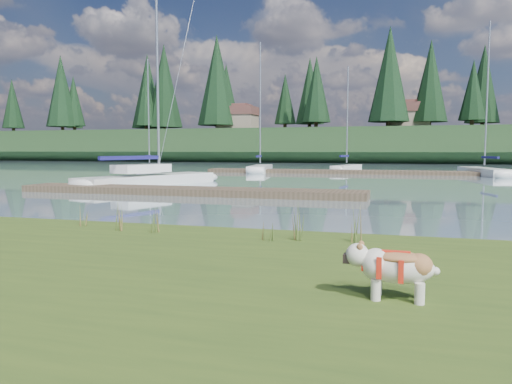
% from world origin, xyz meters
% --- Properties ---
extents(ground, '(200.00, 200.00, 0.00)m').
position_xyz_m(ground, '(0.00, 30.00, 0.00)').
color(ground, '#819DA9').
rests_on(ground, ground).
extents(ridge, '(200.00, 20.00, 5.00)m').
position_xyz_m(ridge, '(0.00, 73.00, 2.50)').
color(ridge, '#1A3118').
rests_on(ridge, ground).
extents(bulldog, '(0.99, 0.44, 0.60)m').
position_xyz_m(bulldog, '(5.25, -5.77, 0.73)').
color(bulldog, silver).
rests_on(bulldog, bank).
extents(sailboat_main, '(5.02, 10.17, 14.34)m').
position_xyz_m(sailboat_main, '(-8.12, 14.30, 0.42)').
color(sailboat_main, white).
rests_on(sailboat_main, ground).
extents(dock_near, '(16.00, 2.00, 0.30)m').
position_xyz_m(dock_near, '(-4.00, 9.00, 0.15)').
color(dock_near, '#4C3D2C').
rests_on(dock_near, ground).
extents(dock_far, '(26.00, 2.20, 0.30)m').
position_xyz_m(dock_far, '(2.00, 30.00, 0.15)').
color(dock_far, '#4C3D2C').
rests_on(dock_far, ground).
extents(sailboat_bg_0, '(3.76, 7.04, 10.27)m').
position_xyz_m(sailboat_bg_0, '(-17.34, 30.42, 0.32)').
color(sailboat_bg_0, white).
rests_on(sailboat_bg_0, ground).
extents(sailboat_bg_1, '(2.66, 7.77, 11.42)m').
position_xyz_m(sailboat_bg_1, '(-7.00, 31.82, 0.33)').
color(sailboat_bg_1, white).
rests_on(sailboat_bg_1, ground).
extents(sailboat_bg_2, '(2.46, 6.33, 9.53)m').
position_xyz_m(sailboat_bg_2, '(0.46, 34.96, 0.33)').
color(sailboat_bg_2, white).
rests_on(sailboat_bg_2, ground).
extents(sailboat_bg_3, '(3.49, 8.15, 11.76)m').
position_xyz_m(sailboat_bg_3, '(11.12, 31.08, 0.32)').
color(sailboat_bg_3, white).
rests_on(sailboat_bg_3, ground).
extents(weed_0, '(0.17, 0.14, 0.68)m').
position_xyz_m(weed_0, '(-0.22, -2.52, 0.63)').
color(weed_0, '#475B23').
rests_on(weed_0, bank).
extents(weed_1, '(0.17, 0.14, 0.50)m').
position_xyz_m(weed_1, '(0.59, -2.58, 0.56)').
color(weed_1, '#475B23').
rests_on(weed_1, bank).
extents(weed_2, '(0.17, 0.14, 0.72)m').
position_xyz_m(weed_2, '(3.48, -2.55, 0.65)').
color(weed_2, '#475B23').
rests_on(weed_2, bank).
extents(weed_3, '(0.17, 0.14, 0.45)m').
position_xyz_m(weed_3, '(-1.32, -2.22, 0.54)').
color(weed_3, '#475B23').
rests_on(weed_3, bank).
extents(weed_4, '(0.17, 0.14, 0.39)m').
position_xyz_m(weed_4, '(2.98, -2.73, 0.52)').
color(weed_4, '#475B23').
rests_on(weed_4, bank).
extents(weed_5, '(0.17, 0.14, 0.66)m').
position_xyz_m(weed_5, '(4.52, -2.41, 0.63)').
color(weed_5, '#475B23').
rests_on(weed_5, bank).
extents(mud_lip, '(60.00, 0.50, 0.14)m').
position_xyz_m(mud_lip, '(0.00, -1.60, 0.07)').
color(mud_lip, '#33281C').
rests_on(mud_lip, ground).
extents(conifer_0, '(5.72, 5.72, 14.15)m').
position_xyz_m(conifer_0, '(-55.00, 67.00, 12.64)').
color(conifer_0, '#382619').
rests_on(conifer_0, ridge).
extents(conifer_1, '(4.40, 4.40, 11.30)m').
position_xyz_m(conifer_1, '(-40.00, 71.00, 11.28)').
color(conifer_1, '#382619').
rests_on(conifer_1, ridge).
extents(conifer_2, '(6.60, 6.60, 16.05)m').
position_xyz_m(conifer_2, '(-25.00, 68.00, 13.54)').
color(conifer_2, '#382619').
rests_on(conifer_2, ridge).
extents(conifer_3, '(4.84, 4.84, 12.25)m').
position_xyz_m(conifer_3, '(-10.00, 72.00, 11.74)').
color(conifer_3, '#382619').
rests_on(conifer_3, ridge).
extents(conifer_4, '(6.16, 6.16, 15.10)m').
position_xyz_m(conifer_4, '(3.00, 66.00, 13.09)').
color(conifer_4, '#382619').
rests_on(conifer_4, ridge).
extents(conifer_5, '(3.96, 3.96, 10.35)m').
position_xyz_m(conifer_5, '(15.00, 70.00, 10.83)').
color(conifer_5, '#382619').
rests_on(conifer_5, ridge).
extents(house_0, '(6.30, 5.30, 4.65)m').
position_xyz_m(house_0, '(-22.00, 70.00, 7.31)').
color(house_0, gray).
rests_on(house_0, ridge).
extents(house_1, '(6.30, 5.30, 4.65)m').
position_xyz_m(house_1, '(6.00, 71.00, 7.31)').
color(house_1, gray).
rests_on(house_1, ridge).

